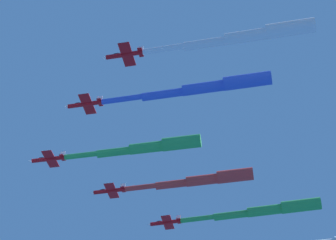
% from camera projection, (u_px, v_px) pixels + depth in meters
% --- Properties ---
extents(jet_lead, '(46.63, 8.18, 4.40)m').
position_uv_depth(jet_lead, '(147.00, 147.00, 186.24)').
color(jet_lead, red).
extents(jet_port_inner, '(52.92, 8.21, 4.33)m').
position_uv_depth(jet_port_inner, '(205.00, 87.00, 176.73)').
color(jet_port_inner, red).
extents(jet_starboard_inner, '(45.69, 8.18, 4.39)m').
position_uv_depth(jet_starboard_inner, '(202.00, 180.00, 194.65)').
color(jet_starboard_inner, red).
extents(jet_port_mid, '(50.25, 8.18, 4.34)m').
position_uv_depth(jet_port_mid, '(247.00, 36.00, 164.02)').
color(jet_port_mid, red).
extents(jet_starboard_mid, '(50.14, 8.20, 4.34)m').
position_uv_depth(jet_starboard_mid, '(266.00, 210.00, 201.76)').
color(jet_starboard_mid, red).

